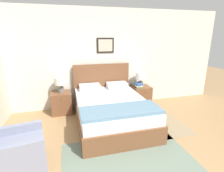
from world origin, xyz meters
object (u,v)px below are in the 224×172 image
object	(u,v)px
bed	(111,110)
table_lamp_by_door	(141,77)
nightstand_by_door	(141,95)
armchair	(14,150)
table_lamp_near_window	(60,82)
nightstand_near_window	(62,103)

from	to	relation	value
bed	table_lamp_by_door	bearing A→B (deg)	38.26
nightstand_by_door	table_lamp_by_door	xyz separation A→B (m)	(-0.02, 0.02, 0.54)
bed	nightstand_by_door	world-z (taller)	bed
armchair	table_lamp_by_door	distance (m)	3.40
armchair	bed	bearing A→B (deg)	109.80
bed	table_lamp_near_window	world-z (taller)	bed
table_lamp_near_window	armchair	bearing A→B (deg)	-110.21
bed	table_lamp_near_window	xyz separation A→B (m)	(-1.08, 0.84, 0.50)
armchair	table_lamp_near_window	bearing A→B (deg)	150.03
nightstand_near_window	nightstand_by_door	size ratio (longest dim) A/B	1.00
nightstand_near_window	table_lamp_by_door	xyz separation A→B (m)	(2.15, 0.02, 0.54)
nightstand_near_window	nightstand_by_door	bearing A→B (deg)	0.00
armchair	nightstand_near_window	bearing A→B (deg)	150.04
table_lamp_by_door	nightstand_by_door	bearing A→B (deg)	-48.15
nightstand_by_door	table_lamp_near_window	distance (m)	2.23
armchair	table_lamp_near_window	world-z (taller)	table_lamp_near_window
nightstand_near_window	table_lamp_near_window	xyz separation A→B (m)	(0.01, 0.02, 0.54)
bed	nightstand_near_window	distance (m)	1.36
table_lamp_near_window	nightstand_by_door	bearing A→B (deg)	-0.50
nightstand_near_window	table_lamp_by_door	world-z (taller)	table_lamp_by_door
bed	armchair	bearing A→B (deg)	-150.44
table_lamp_near_window	table_lamp_by_door	bearing A→B (deg)	0.00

